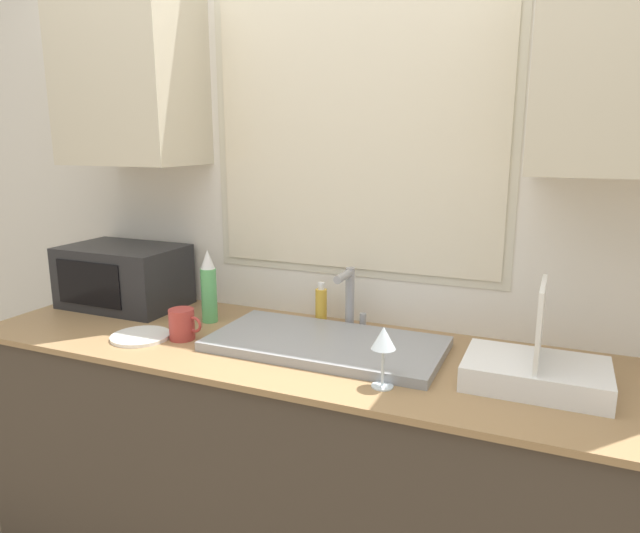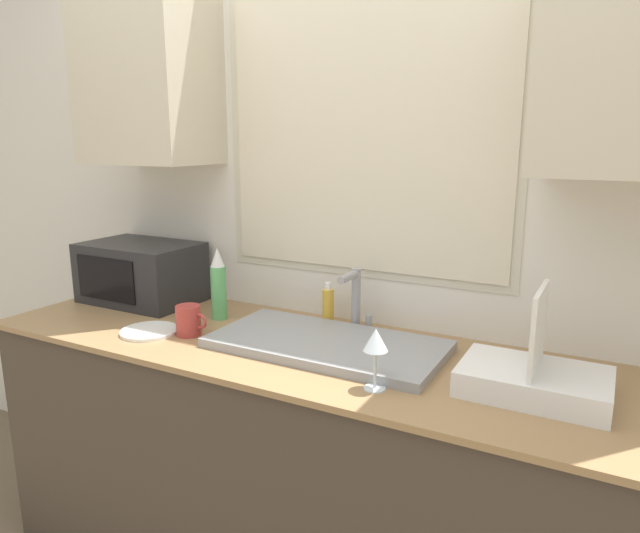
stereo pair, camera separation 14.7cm
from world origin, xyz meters
name	(u,v)px [view 1 (the left image)]	position (x,y,z in m)	size (l,w,h in m)	color
countertop	(318,475)	(0.00, 0.32, 0.46)	(2.38, 0.67, 0.91)	#42382D
wall_back	(354,191)	(0.00, 0.64, 1.39)	(6.00, 0.38, 2.60)	silver
sink_basin	(326,344)	(0.02, 0.34, 0.93)	(0.74, 0.38, 0.03)	gray
faucet	(350,295)	(0.03, 0.54, 1.04)	(0.08, 0.14, 0.22)	#99999E
microwave	(124,276)	(-0.91, 0.46, 1.03)	(0.47, 0.31, 0.24)	#232326
dish_rack	(536,370)	(0.66, 0.30, 0.96)	(0.38, 0.25, 0.29)	white
spray_bottle	(209,287)	(-0.48, 0.42, 1.04)	(0.06, 0.06, 0.27)	#59B266
soap_bottle	(321,306)	(-0.09, 0.56, 0.98)	(0.04, 0.04, 0.16)	gold
mug_near_sink	(182,324)	(-0.45, 0.23, 0.96)	(0.12, 0.09, 0.10)	#A53833
wine_glass	(383,341)	(0.27, 0.13, 1.04)	(0.07, 0.07, 0.17)	silver
small_plate	(141,336)	(-0.59, 0.18, 0.92)	(0.20, 0.20, 0.01)	white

